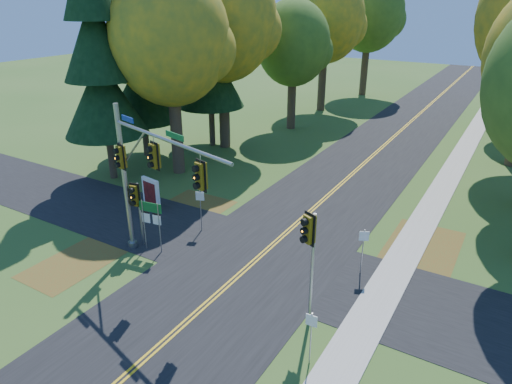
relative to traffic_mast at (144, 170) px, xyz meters
The scene contains 25 objects.
ground 6.51m from the traffic_mast, 14.75° to the left, with size 160.00×160.00×0.00m, color #32561E.
road_main 6.50m from the traffic_mast, 14.75° to the left, with size 8.00×160.00×0.02m, color black.
road_cross 7.12m from the traffic_mast, 36.51° to the left, with size 60.00×6.00×0.02m, color black.
centerline_left 6.42m from the traffic_mast, 15.09° to the left, with size 0.10×160.00×0.01m, color gold.
centerline_right 6.55m from the traffic_mast, 14.42° to the left, with size 0.10×160.00×0.01m, color gold.
sidewalk_east 11.51m from the traffic_mast, ahead, with size 1.60×160.00×0.06m, color #9E998E.
leaf_patch_w_near 7.41m from the traffic_mast, 114.33° to the left, with size 4.00×6.00×0.00m, color brown.
leaf_patch_e 13.96m from the traffic_mast, 32.87° to the left, with size 3.50×8.00×0.00m, color brown.
leaf_patch_w_far 6.17m from the traffic_mast, 150.17° to the right, with size 3.00×5.00×0.00m, color brown.
tree_w_a 13.40m from the traffic_mast, 123.48° to the left, with size 8.00×8.00×14.15m.
tree_w_b 19.74m from the traffic_mast, 113.41° to the left, with size 8.60×8.60×15.38m.
tree_w_c 26.31m from the traffic_mast, 101.81° to the left, with size 6.80×6.80×11.91m.
tree_w_d 35.14m from the traffic_mast, 99.82° to the left, with size 8.20×8.20×14.56m.
tree_w_e 45.74m from the traffic_mast, 95.98° to the left, with size 8.40×8.40×14.97m.
pine_a 13.25m from the traffic_mast, 145.43° to the left, with size 5.60×5.60×19.48m.
pine_b 17.23m from the traffic_mast, 134.29° to the left, with size 5.60×5.60×17.31m.
pine_c 19.84m from the traffic_mast, 117.25° to the left, with size 5.60×5.60×20.56m.
traffic_mast is the anchor object (origin of this frame).
east_signal_pole 8.39m from the traffic_mast, ahead, with size 0.53×0.65×4.92m.
ped_signal_pole 2.90m from the traffic_mast, 152.24° to the left, with size 0.56×0.65×3.56m.
route_sign_cluster 3.17m from the traffic_mast, 130.70° to the left, with size 1.27×0.24×2.75m.
info_kiosk 7.43m from the traffic_mast, 133.17° to the left, with size 1.43×0.43×1.97m.
reg_sign_e_north 10.51m from the traffic_mast, 25.55° to the left, with size 0.42×0.21×2.32m.
reg_sign_e_south 10.17m from the traffic_mast, 12.99° to the right, with size 0.42×0.06×2.20m.
reg_sign_w 5.04m from the traffic_mast, 90.06° to the left, with size 0.44×0.20×2.43m.
Camera 1 is at (9.96, -14.95, 12.07)m, focal length 32.00 mm.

